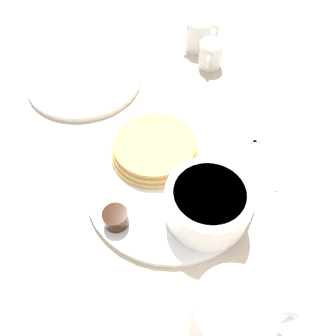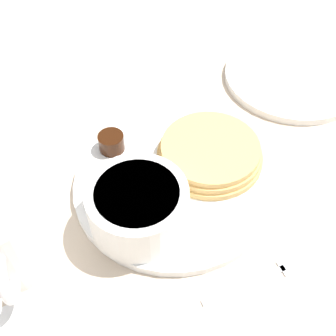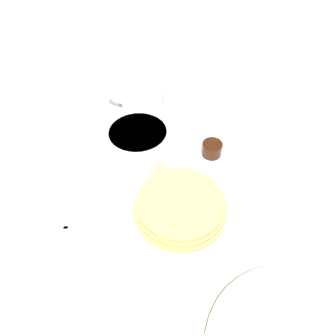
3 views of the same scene
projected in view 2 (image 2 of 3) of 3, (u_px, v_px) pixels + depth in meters
The scene contains 9 objects.
ground_plane at pixel (173, 186), 0.56m from camera, with size 4.00×4.00×0.00m, color #C6B299.
plate at pixel (174, 184), 0.56m from camera, with size 0.26×0.26×0.01m.
pancake_stack at pixel (210, 153), 0.57m from camera, with size 0.14×0.14×0.03m.
bowl at pixel (138, 206), 0.49m from camera, with size 0.12×0.12×0.06m.
syrup_cup at pixel (111, 142), 0.58m from camera, with size 0.04×0.04×0.02m.
butter_ramekin at pixel (118, 218), 0.49m from camera, with size 0.05×0.05×0.05m.
coffee_mug at pixel (6, 240), 0.45m from camera, with size 0.08×0.12×0.10m.
fork at pixel (270, 274), 0.48m from camera, with size 0.14×0.05×0.00m.
far_plate at pixel (292, 77), 0.71m from camera, with size 0.23×0.23×0.01m.
Camera 2 is at (-0.22, -0.27, 0.44)m, focal length 45.00 mm.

